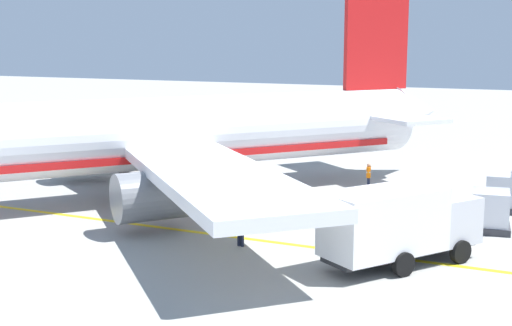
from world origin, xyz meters
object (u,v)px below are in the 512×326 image
at_px(cargo_container_near, 490,211).
at_px(crew_marshaller, 241,222).
at_px(service_truck_baggage, 399,223).
at_px(crew_loader_left, 237,194).
at_px(airliner_foreground, 119,138).
at_px(cargo_container_mid, 503,193).
at_px(crew_loader_right, 369,175).

bearing_deg(cargo_container_near, crew_marshaller, 126.85).
bearing_deg(service_truck_baggage, crew_marshaller, 93.07).
bearing_deg(crew_loader_left, airliner_foreground, 90.28).
bearing_deg(airliner_foreground, cargo_container_mid, -71.01).
relative_size(cargo_container_near, crew_marshaller, 1.12).
height_order(cargo_container_near, crew_loader_right, cargo_container_near).
relative_size(cargo_container_mid, crew_loader_left, 1.13).
bearing_deg(crew_loader_left, cargo_container_mid, -61.55).
distance_m(airliner_foreground, crew_loader_left, 7.15).
bearing_deg(crew_loader_right, cargo_container_near, -128.99).
bearing_deg(crew_loader_right, crew_loader_left, 151.76).
distance_m(airliner_foreground, crew_loader_right, 13.81).
height_order(crew_marshaller, crew_loader_left, crew_loader_left).
bearing_deg(crew_loader_right, crew_marshaller, 171.91).
relative_size(cargo_container_mid, crew_loader_right, 1.23).
distance_m(airliner_foreground, cargo_container_near, 18.51).
bearing_deg(cargo_container_mid, crew_loader_left, 118.45).
distance_m(service_truck_baggage, cargo_container_mid, 10.92).
height_order(service_truck_baggage, cargo_container_mid, service_truck_baggage).
bearing_deg(crew_marshaller, airliner_foreground, 63.48).
height_order(airliner_foreground, service_truck_baggage, airliner_foreground).
bearing_deg(airliner_foreground, cargo_container_near, -83.31).
bearing_deg(service_truck_baggage, crew_loader_right, 20.90).
distance_m(cargo_container_mid, crew_marshaller, 14.21).
height_order(airliner_foreground, cargo_container_near, airliner_foreground).
height_order(cargo_container_mid, crew_loader_right, cargo_container_mid).
relative_size(airliner_foreground, service_truck_baggage, 5.26).
bearing_deg(cargo_container_mid, crew_marshaller, 140.15).
bearing_deg(crew_loader_left, crew_marshaller, -151.91).
bearing_deg(service_truck_baggage, cargo_container_near, -21.65).
height_order(cargo_container_mid, crew_loader_left, cargo_container_mid).
xyz_separation_m(cargo_container_near, cargo_container_mid, (4.17, -0.12, 0.02)).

